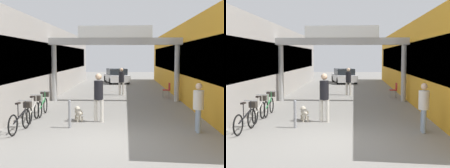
{
  "view_description": "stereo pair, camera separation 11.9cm",
  "coord_description": "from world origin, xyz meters",
  "views": [
    {
      "loc": [
        0.53,
        -8.87,
        2.45
      ],
      "look_at": [
        0.0,
        3.99,
        1.3
      ],
      "focal_mm": 50.0,
      "sensor_mm": 36.0,
      "label": 1
    },
    {
      "loc": [
        0.65,
        -8.87,
        2.45
      ],
      "look_at": [
        0.0,
        3.99,
        1.3
      ],
      "focal_mm": 50.0,
      "sensor_mm": 36.0,
      "label": 2
    }
  ],
  "objects": [
    {
      "name": "pedestrian_with_dog",
      "position": [
        -0.44,
        2.6,
        1.05
      ],
      "size": [
        0.4,
        0.4,
        1.81
      ],
      "color": "silver",
      "rests_on": "ground_plane"
    },
    {
      "name": "bicycle_black_nearest",
      "position": [
        -2.85,
        1.02,
        0.44
      ],
      "size": [
        0.46,
        1.69,
        0.98
      ],
      "color": "black",
      "rests_on": "ground_plane"
    },
    {
      "name": "ground_plane",
      "position": [
        0.0,
        0.0,
        0.0
      ],
      "size": [
        80.0,
        80.0,
        0.0
      ],
      "primitive_type": "plane",
      "color": "gray"
    },
    {
      "name": "bollard_post_metal",
      "position": [
        -1.35,
        1.56,
        0.49
      ],
      "size": [
        0.1,
        0.1,
        0.96
      ],
      "color": "gray",
      "rests_on": "ground_plane"
    },
    {
      "name": "pedestrian_companion",
      "position": [
        2.91,
        1.17,
        0.9
      ],
      "size": [
        0.36,
        0.39,
        1.59
      ],
      "color": "#8C9EB2",
      "rests_on": "ground_plane"
    },
    {
      "name": "cafe_chair_red_nearer",
      "position": [
        3.06,
        9.5,
        0.54
      ],
      "size": [
        0.42,
        0.42,
        0.89
      ],
      "color": "gray",
      "rests_on": "ground_plane"
    },
    {
      "name": "dog_on_leash",
      "position": [
        -1.23,
        2.78,
        0.33
      ],
      "size": [
        0.48,
        0.75,
        0.52
      ],
      "color": "beige",
      "rests_on": "ground_plane"
    },
    {
      "name": "bicycle_green_third",
      "position": [
        -2.87,
        3.9,
        0.44
      ],
      "size": [
        0.46,
        1.69,
        0.98
      ],
      "color": "black",
      "rests_on": "ground_plane"
    },
    {
      "name": "arcade_sign_gateway",
      "position": [
        0.0,
        8.05,
        2.89
      ],
      "size": [
        7.4,
        0.47,
        4.08
      ],
      "color": "#B2B2B2",
      "rests_on": "ground_plane"
    },
    {
      "name": "bicycle_silver_second",
      "position": [
        -2.91,
        2.65,
        0.44
      ],
      "size": [
        0.46,
        1.69,
        0.98
      ],
      "color": "black",
      "rests_on": "ground_plane"
    },
    {
      "name": "storefront_left",
      "position": [
        -5.09,
        11.0,
        2.11
      ],
      "size": [
        3.0,
        26.0,
        4.21
      ],
      "color": "#9E9993",
      "rests_on": "ground_plane"
    },
    {
      "name": "storefront_right",
      "position": [
        5.09,
        11.0,
        2.11
      ],
      "size": [
        3.0,
        26.0,
        4.21
      ],
      "color": "gold",
      "rests_on": "ground_plane"
    },
    {
      "name": "parked_car_white",
      "position": [
        -0.24,
        19.72,
        0.64
      ],
      "size": [
        2.56,
        4.28,
        1.33
      ],
      "color": "silver",
      "rests_on": "ground_plane"
    },
    {
      "name": "pedestrian_carrying_crate",
      "position": [
        0.32,
        10.7,
        0.99
      ],
      "size": [
        0.44,
        0.44,
        1.72
      ],
      "color": "silver",
      "rests_on": "ground_plane"
    }
  ]
}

